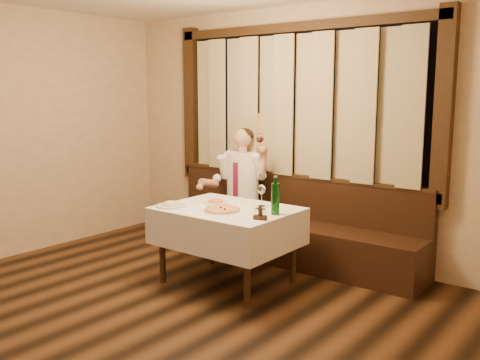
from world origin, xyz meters
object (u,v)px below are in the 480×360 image
Objects in this scene: pasta_red at (216,200)px; cruet_caddy at (260,215)px; seated_man at (239,181)px; pizza at (222,210)px; banquette at (285,231)px; dining_table at (227,218)px; green_bottle at (275,198)px; pasta_cream at (171,203)px.

pasta_red is 0.80m from cruet_caddy.
pasta_red is 0.92m from seated_man.
banquette is at bearing 92.78° from pizza.
pasta_red is at bearing 139.69° from pizza.
seated_man is at bearing 121.94° from dining_table.
seated_man is at bearing 120.57° from pizza.
pasta_red is at bearing 143.53° from cruet_caddy.
seated_man is (-0.58, -0.09, 0.52)m from banquette.
banquette reaches higher than pizza.
pizza is 0.24× the size of seated_man.
banquette is at bearing 118.16° from green_bottle.
pasta_cream is 1.00m from cruet_caddy.
banquette is 9.12× the size of pizza.
pizza is at bearing -157.12° from green_bottle.
green_bottle is at bearing -2.81° from pasta_red.
banquette is 1.26m from pizza.
seated_man reaches higher than dining_table.
green_bottle is (0.47, 0.20, 0.13)m from pizza.
banquette is 25.79× the size of cruet_caddy.
pasta_cream reaches higher than pizza.
seated_man is at bearing -171.21° from banquette.
pizza is 0.36m from pasta_red.
green_bottle reaches higher than banquette.
cruet_caddy is at bearing -66.53° from banquette.
banquette reaches higher than dining_table.
cruet_caddy is (0.75, -0.28, 0.01)m from pasta_red.
pasta_red is 0.75m from green_bottle.
pizza is at bearing -87.22° from banquette.
cruet_caddy is at bearing -20.44° from dining_table.
banquette is 11.13× the size of pasta_cream.
banquette is at bearing 90.00° from dining_table.
dining_table is 0.58m from cruet_caddy.
pizza is 0.99× the size of green_bottle.
banquette is 1.48m from pasta_cream.
green_bottle is 2.84× the size of cruet_caddy.
pizza is at bearing -68.95° from dining_table.
green_bottle is at bearing 76.09° from cruet_caddy.
green_bottle is (0.98, 0.35, 0.11)m from pasta_cream.
pasta_red is at bearing 177.19° from green_bottle.
pizza is 1.26m from seated_man.
pasta_cream is 1.05m from green_bottle.
dining_table is 1.12m from seated_man.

